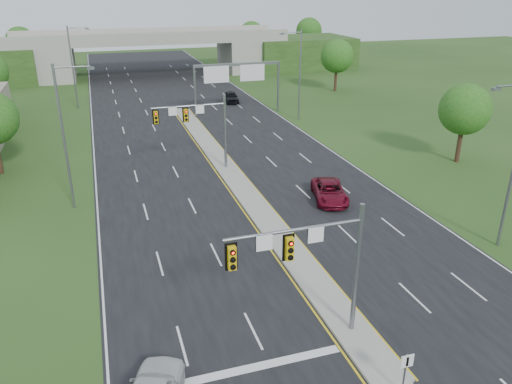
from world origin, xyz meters
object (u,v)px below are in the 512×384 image
Objects in this scene: signal_mast_near at (315,257)px; signal_mast_far at (200,122)px; car_far_a at (330,191)px; keep_right_sign at (406,368)px; sign_gantry at (236,75)px; car_far_c at (231,97)px; overpass at (152,55)px.

signal_mast_near is 1.00× the size of signal_mast_far.
car_far_a is at bearing -49.33° from signal_mast_far.
signal_mast_near is 1.33× the size of car_far_a.
signal_mast_near is at bearing 116.94° from keep_right_sign.
car_far_a is (-0.64, -29.67, -4.49)m from sign_gantry.
keep_right_sign is at bearing -91.71° from car_far_a.
signal_mast_far is 1.33× the size of car_far_a.
keep_right_sign is at bearing -90.67° from car_far_c.
signal_mast_near reaches higher than car_far_a.
keep_right_sign is 57.28m from car_far_c.
signal_mast_far reaches higher than sign_gantry.
keep_right_sign is at bearing -97.70° from sign_gantry.
sign_gantry is at bearing 82.30° from keep_right_sign.
overpass is (2.26, 80.07, -1.17)m from signal_mast_near.
signal_mast_far is at bearing 145.96° from car_far_a.
sign_gantry is at bearing -79.21° from overpass.
overpass is at bearing 90.00° from keep_right_sign.
sign_gantry is at bearing 65.89° from signal_mast_far.
signal_mast_near is 3.18× the size of keep_right_sign.
signal_mast_near reaches higher than sign_gantry.
signal_mast_near is 5.94m from keep_right_sign.
car_far_c is (7.89, -27.80, -2.78)m from overpass.
signal_mast_near is at bearing -103.18° from car_far_a.
keep_right_sign is at bearing -85.61° from signal_mast_far.
signal_mast_near is at bearing -101.25° from sign_gantry.
signal_mast_near is 80.11m from overpass.
keep_right_sign is 0.49× the size of car_far_c.
overpass reaches higher than sign_gantry.
signal_mast_far is 21.91m from sign_gantry.
signal_mast_far is 29.71m from keep_right_sign.
keep_right_sign is (2.26, -4.45, -3.21)m from signal_mast_near.
car_far_c reaches higher than car_far_a.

